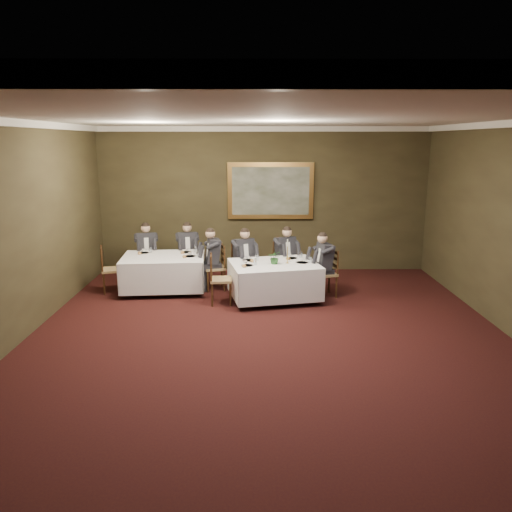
{
  "coord_description": "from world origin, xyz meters",
  "views": [
    {
      "loc": [
        -0.26,
        -7.18,
        3.17
      ],
      "look_at": [
        -0.2,
        1.53,
        1.15
      ],
      "focal_mm": 35.0,
      "sensor_mm": 36.0,
      "label": 1
    }
  ],
  "objects_px": {
    "chair_main_endright": "(325,283)",
    "chair_sec_backleft": "(148,268)",
    "table_main": "(274,278)",
    "table_second": "(164,270)",
    "chair_sec_endright": "(215,277)",
    "diner_main_endright": "(325,272)",
    "chair_main_endleft": "(221,289)",
    "chair_sec_endleft": "(112,279)",
    "diner_sec_backright": "(188,258)",
    "diner_sec_endright": "(215,267)",
    "candlestick": "(287,254)",
    "painting": "(271,191)",
    "diner_main_backleft": "(244,266)",
    "chair_main_backright": "(284,274)",
    "chair_main_backleft": "(243,276)",
    "centerpiece": "(275,257)",
    "diner_main_backright": "(285,264)",
    "diner_sec_backleft": "(147,258)",
    "chair_sec_backright": "(188,267)"
  },
  "relations": [
    {
      "from": "chair_main_backright",
      "to": "diner_sec_backleft",
      "type": "relative_size",
      "value": 0.74
    },
    {
      "from": "chair_sec_endright",
      "to": "chair_sec_endleft",
      "type": "bearing_deg",
      "value": 81.95
    },
    {
      "from": "diner_sec_backright",
      "to": "diner_main_backleft",
      "type": "bearing_deg",
      "value": 137.88
    },
    {
      "from": "chair_sec_endleft",
      "to": "painting",
      "type": "distance_m",
      "value": 4.26
    },
    {
      "from": "chair_main_endleft",
      "to": "chair_sec_backleft",
      "type": "distance_m",
      "value": 2.51
    },
    {
      "from": "chair_main_endleft",
      "to": "diner_sec_backright",
      "type": "distance_m",
      "value": 2.0
    },
    {
      "from": "chair_main_endleft",
      "to": "centerpiece",
      "type": "height_order",
      "value": "centerpiece"
    },
    {
      "from": "diner_sec_backright",
      "to": "painting",
      "type": "distance_m",
      "value": 2.57
    },
    {
      "from": "diner_main_backright",
      "to": "candlestick",
      "type": "distance_m",
      "value": 1.04
    },
    {
      "from": "diner_sec_endright",
      "to": "chair_sec_endleft",
      "type": "distance_m",
      "value": 2.21
    },
    {
      "from": "diner_sec_backright",
      "to": "table_main",
      "type": "bearing_deg",
      "value": 130.51
    },
    {
      "from": "table_second",
      "to": "chair_main_endright",
      "type": "height_order",
      "value": "chair_main_endright"
    },
    {
      "from": "table_main",
      "to": "diner_main_endright",
      "type": "height_order",
      "value": "diner_main_endright"
    },
    {
      "from": "diner_main_backleft",
      "to": "chair_sec_endright",
      "type": "xyz_separation_m",
      "value": [
        -0.61,
        -0.03,
        -0.23
      ]
    },
    {
      "from": "table_main",
      "to": "diner_main_backleft",
      "type": "bearing_deg",
      "value": 129.73
    },
    {
      "from": "diner_main_backright",
      "to": "diner_sec_backright",
      "type": "xyz_separation_m",
      "value": [
        -2.22,
        0.61,
        0.0
      ]
    },
    {
      "from": "table_second",
      "to": "diner_sec_backright",
      "type": "height_order",
      "value": "diner_sec_backright"
    },
    {
      "from": "table_main",
      "to": "table_second",
      "type": "xyz_separation_m",
      "value": [
        -2.35,
        0.65,
        0.0
      ]
    },
    {
      "from": "chair_sec_backleft",
      "to": "diner_sec_endright",
      "type": "height_order",
      "value": "diner_sec_endright"
    },
    {
      "from": "chair_main_backleft",
      "to": "diner_sec_backleft",
      "type": "xyz_separation_m",
      "value": [
        -2.24,
        0.72,
        0.23
      ]
    },
    {
      "from": "painting",
      "to": "candlestick",
      "type": "bearing_deg",
      "value": -83.73
    },
    {
      "from": "chair_main_backright",
      "to": "chair_sec_endleft",
      "type": "relative_size",
      "value": 1.0
    },
    {
      "from": "centerpiece",
      "to": "diner_main_backleft",
      "type": "bearing_deg",
      "value": 128.43
    },
    {
      "from": "chair_main_endright",
      "to": "chair_sec_endright",
      "type": "xyz_separation_m",
      "value": [
        -2.32,
        0.51,
        0.0
      ]
    },
    {
      "from": "table_main",
      "to": "chair_sec_backleft",
      "type": "xyz_separation_m",
      "value": [
        -2.88,
        1.51,
        -0.17
      ]
    },
    {
      "from": "chair_sec_endright",
      "to": "candlestick",
      "type": "bearing_deg",
      "value": -127.99
    },
    {
      "from": "chair_main_endleft",
      "to": "painting",
      "type": "distance_m",
      "value": 3.3
    },
    {
      "from": "diner_main_backright",
      "to": "chair_sec_endright",
      "type": "xyz_separation_m",
      "value": [
        -1.52,
        -0.22,
        -0.23
      ]
    },
    {
      "from": "chair_main_endleft",
      "to": "chair_sec_endleft",
      "type": "height_order",
      "value": "same"
    },
    {
      "from": "table_second",
      "to": "chair_sec_endleft",
      "type": "relative_size",
      "value": 1.84
    },
    {
      "from": "chair_main_backright",
      "to": "diner_main_endright",
      "type": "xyz_separation_m",
      "value": [
        0.79,
        -0.74,
        0.23
      ]
    },
    {
      "from": "diner_main_backleft",
      "to": "centerpiece",
      "type": "height_order",
      "value": "diner_main_backleft"
    },
    {
      "from": "chair_main_endright",
      "to": "chair_sec_backleft",
      "type": "distance_m",
      "value": 4.16
    },
    {
      "from": "diner_sec_backright",
      "to": "chair_sec_endright",
      "type": "xyz_separation_m",
      "value": [
        0.7,
        -0.83,
        -0.23
      ]
    },
    {
      "from": "table_main",
      "to": "table_second",
      "type": "distance_m",
      "value": 2.44
    },
    {
      "from": "diner_sec_backleft",
      "to": "chair_sec_endleft",
      "type": "height_order",
      "value": "diner_sec_backleft"
    },
    {
      "from": "diner_sec_backleft",
      "to": "chair_sec_backright",
      "type": "height_order",
      "value": "diner_sec_backleft"
    },
    {
      "from": "diner_main_backright",
      "to": "candlestick",
      "type": "bearing_deg",
      "value": 65.36
    },
    {
      "from": "chair_main_backleft",
      "to": "diner_main_backleft",
      "type": "distance_m",
      "value": 0.23
    },
    {
      "from": "chair_sec_backleft",
      "to": "diner_sec_backleft",
      "type": "height_order",
      "value": "diner_sec_backleft"
    },
    {
      "from": "table_second",
      "to": "chair_sec_backleft",
      "type": "xyz_separation_m",
      "value": [
        -0.54,
        0.86,
        -0.17
      ]
    },
    {
      "from": "chair_sec_backleft",
      "to": "diner_sec_backright",
      "type": "xyz_separation_m",
      "value": [
        0.94,
        0.06,
        0.23
      ]
    },
    {
      "from": "diner_sec_backright",
      "to": "diner_sec_endright",
      "type": "xyz_separation_m",
      "value": [
        0.69,
        -0.84,
        0.0
      ]
    },
    {
      "from": "chair_main_endleft",
      "to": "painting",
      "type": "relative_size",
      "value": 0.48
    },
    {
      "from": "table_main",
      "to": "centerpiece",
      "type": "distance_m",
      "value": 0.46
    },
    {
      "from": "diner_main_backright",
      "to": "painting",
      "type": "height_order",
      "value": "painting"
    },
    {
      "from": "painting",
      "to": "diner_main_endright",
      "type": "bearing_deg",
      "value": -63.87
    },
    {
      "from": "table_second",
      "to": "chair_main_backleft",
      "type": "height_order",
      "value": "chair_main_backleft"
    },
    {
      "from": "diner_main_backleft",
      "to": "chair_main_backright",
      "type": "distance_m",
      "value": 0.96
    },
    {
      "from": "table_main",
      "to": "chair_sec_endright",
      "type": "bearing_deg",
      "value": 149.57
    }
  ]
}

